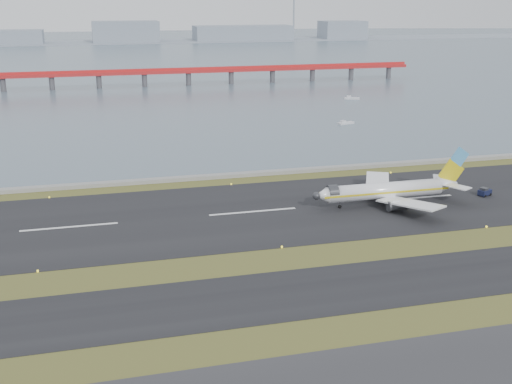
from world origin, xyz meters
TOP-DOWN VIEW (x-y plane):
  - ground at (0.00, 0.00)m, footprint 1000.00×1000.00m
  - taxiway_strip at (0.00, -12.00)m, footprint 1000.00×18.00m
  - runway_strip at (0.00, 30.00)m, footprint 1000.00×45.00m
  - seawall at (0.00, 60.00)m, footprint 1000.00×2.50m
  - bay_water at (0.00, 460.00)m, footprint 1400.00×800.00m
  - red_pier at (20.00, 250.00)m, footprint 260.00×5.00m
  - far_shoreline at (13.62, 620.00)m, footprint 1400.00×80.00m
  - airliner at (32.45, 27.37)m, footprint 38.52×32.89m
  - pushback_tug at (57.76, 27.54)m, footprint 3.83×3.07m
  - workboat_near at (60.24, 122.37)m, footprint 6.93×3.79m
  - workboat_far at (86.97, 179.96)m, footprint 7.35×4.59m

SIDE VIEW (x-z plane):
  - ground at x=0.00m, z-range 0.00..0.00m
  - bay_water at x=0.00m, z-range -0.65..0.65m
  - taxiway_strip at x=0.00m, z-range 0.00..0.10m
  - runway_strip at x=0.00m, z-range 0.00..0.10m
  - seawall at x=0.00m, z-range 0.00..1.00m
  - workboat_near at x=60.24m, z-range -0.30..1.31m
  - workboat_far at x=86.97m, z-range -0.31..1.39m
  - pushback_tug at x=57.76m, z-range -0.03..2.12m
  - airliner at x=32.45m, z-range -2.94..9.86m
  - far_shoreline at x=13.62m, z-range -24.18..36.32m
  - red_pier at x=20.00m, z-range 2.18..12.38m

